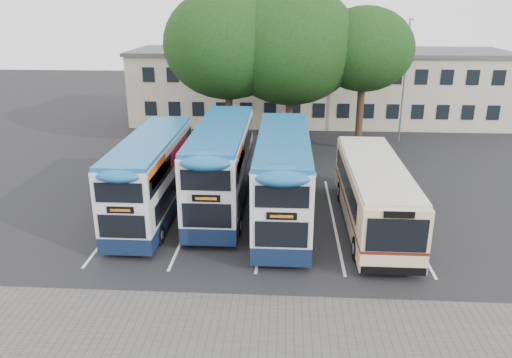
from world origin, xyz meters
The scene contains 12 objects.
ground centered at (0.00, 0.00, 0.00)m, with size 120.00×120.00×0.00m, color black.
paving_strip centered at (-2.00, -5.00, 0.01)m, with size 40.00×6.00×0.01m, color #595654.
bay_lines centered at (-3.75, 5.00, 0.01)m, with size 14.12×11.00×0.01m.
depot_building centered at (0.00, 26.99, 3.15)m, with size 32.40×8.40×6.20m.
lamp_post centered at (6.00, 19.97, 5.08)m, with size 0.25×1.05×9.06m.
tree_left centered at (-6.74, 17.28, 7.40)m, with size 8.80×8.80×11.15m.
tree_mid centered at (-2.47, 17.56, 7.28)m, with size 9.45×9.45×11.31m.
tree_right centered at (2.52, 17.39, 7.08)m, with size 6.69×6.69×9.94m.
bus_dd_left centered at (-9.19, 5.02, 2.21)m, with size 2.34×9.63×4.01m.
bus_dd_mid centered at (-5.90, 6.38, 2.37)m, with size 2.51×10.35×4.31m.
bus_dd_right centered at (-2.77, 4.77, 2.35)m, with size 2.49×10.26×4.27m.
bus_single centered at (1.52, 4.52, 1.75)m, with size 2.63×10.34×3.08m.
Camera 1 is at (-2.69, -17.71, 10.12)m, focal length 35.00 mm.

